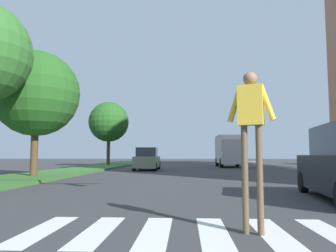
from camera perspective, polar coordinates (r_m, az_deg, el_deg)
The scene contains 10 objects.
ground_plane at distance 26.30m, azimuth 5.00°, elevation -7.59°, with size 140.00×140.00×0.00m, color #38383A.
crosswalk at distance 5.42m, azimuth 12.85°, elevation -17.57°, with size 6.75×2.20×0.01m.
median_strip at distance 25.52m, azimuth -14.95°, elevation -7.35°, with size 3.58×64.00×0.15m, color #386B2D.
tree_far at distance 18.14m, azimuth -21.88°, elevation 5.22°, with size 4.36×4.36×6.34m.
tree_distant at distance 35.48m, azimuth -10.23°, elevation 0.68°, with size 4.23×4.23×6.64m.
sidewalk_right at distance 26.30m, azimuth 25.80°, elevation -6.95°, with size 3.00×64.00×0.15m, color #9E9991.
traffic_light_gantry at distance 8.29m, azimuth -23.87°, elevation 18.03°, with size 9.39×0.30×6.00m.
pedestrian_performer at distance 5.23m, azimuth 14.22°, elevation 0.26°, with size 0.73×0.36×2.49m.
sedan_midblock at distance 25.72m, azimuth -3.63°, elevation -5.86°, with size 1.81×4.27×1.74m.
truck_box_delivery at distance 33.06m, azimuth 10.63°, elevation -4.16°, with size 2.40×6.20×3.10m.
Camera 1 is at (-0.87, 3.74, 1.20)m, focal length 35.15 mm.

